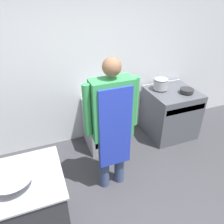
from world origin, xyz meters
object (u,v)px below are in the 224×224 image
(fridge_unit, at_px, (105,124))
(mixing_bowl, at_px, (13,182))
(saute_pan, at_px, (187,90))
(stock_pot, at_px, (161,83))
(stove, at_px, (170,113))
(person_cook, at_px, (112,121))

(fridge_unit, relative_size, mixing_bowl, 2.19)
(saute_pan, bearing_deg, stock_pot, 141.61)
(mixing_bowl, distance_m, saute_pan, 2.95)
(stove, bearing_deg, fridge_unit, 174.54)
(mixing_bowl, relative_size, stock_pot, 1.52)
(stock_pot, bearing_deg, person_cook, -144.29)
(person_cook, distance_m, mixing_bowl, 1.23)
(fridge_unit, bearing_deg, saute_pan, -10.34)
(fridge_unit, bearing_deg, stove, -5.46)
(stock_pot, relative_size, saute_pan, 1.09)
(person_cook, xyz_separation_m, mixing_bowl, (-1.14, -0.46, -0.11))
(mixing_bowl, height_order, stock_pot, stock_pot)
(stove, distance_m, saute_pan, 0.53)
(stove, distance_m, stock_pot, 0.60)
(stove, bearing_deg, stock_pot, 142.96)
(stove, xyz_separation_m, mixing_bowl, (-2.58, -1.23, 0.51))
(stove, bearing_deg, person_cook, -152.07)
(fridge_unit, xyz_separation_m, person_cook, (-0.21, -0.88, 0.64))
(person_cook, xyz_separation_m, saute_pan, (1.60, 0.63, -0.14))
(stock_pot, bearing_deg, stove, -37.04)
(person_cook, bearing_deg, saute_pan, 21.34)
(fridge_unit, bearing_deg, person_cook, -103.42)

